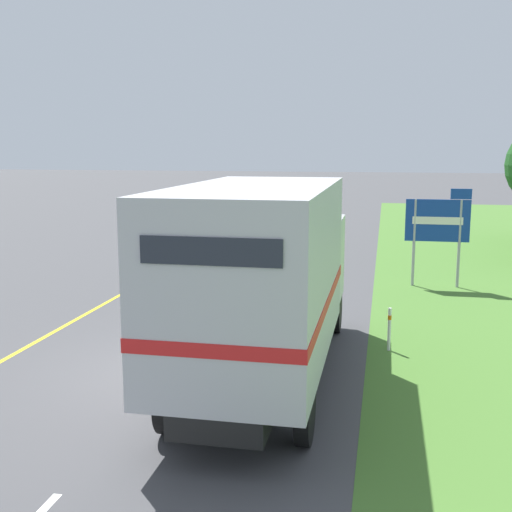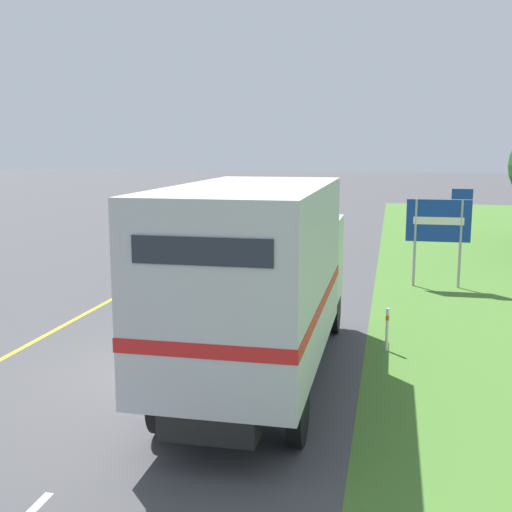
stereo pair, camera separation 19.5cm
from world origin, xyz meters
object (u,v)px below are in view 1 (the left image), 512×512
Objects in this scene: lead_car_white at (236,234)px; highway_sign at (439,224)px; delineator_post at (389,328)px; horse_trailer_truck at (265,275)px.

lead_car_white is 8.61m from highway_sign.
delineator_post is at bearing -102.11° from highway_sign.
highway_sign is 7.20m from delineator_post.
highway_sign is at bearing 67.97° from horse_trailer_truck.
horse_trailer_truck is 14.03m from lead_car_white.
highway_sign reaches higher than lead_car_white.
horse_trailer_truck is at bearing -133.32° from delineator_post.
horse_trailer_truck is at bearing -112.03° from highway_sign.
delineator_post is at bearing -61.57° from lead_car_white.
highway_sign is (3.77, 9.32, -0.07)m from horse_trailer_truck.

